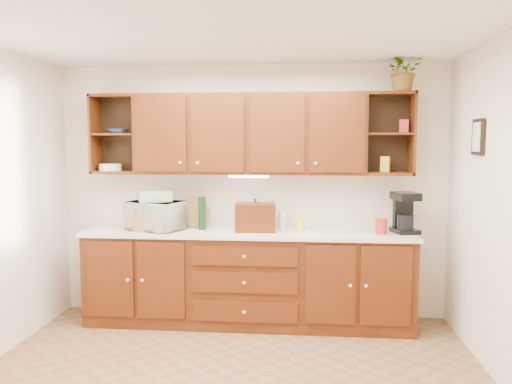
% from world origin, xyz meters
% --- Properties ---
extents(ceiling, '(4.00, 4.00, 0.00)m').
position_xyz_m(ceiling, '(0.00, 0.00, 2.60)').
color(ceiling, white).
rests_on(ceiling, back_wall).
extents(back_wall, '(4.00, 0.00, 4.00)m').
position_xyz_m(back_wall, '(0.00, 1.75, 1.30)').
color(back_wall, '#EFE0C9').
rests_on(back_wall, floor).
extents(base_cabinets, '(3.20, 0.60, 0.90)m').
position_xyz_m(base_cabinets, '(0.00, 1.45, 0.45)').
color(base_cabinets, '#381306').
rests_on(base_cabinets, floor).
extents(countertop, '(3.24, 0.64, 0.04)m').
position_xyz_m(countertop, '(0.00, 1.44, 0.92)').
color(countertop, silver).
rests_on(countertop, base_cabinets).
extents(upper_cabinets, '(3.20, 0.33, 0.80)m').
position_xyz_m(upper_cabinets, '(0.01, 1.59, 1.89)').
color(upper_cabinets, '#381306').
rests_on(upper_cabinets, back_wall).
extents(undercabinet_light, '(0.40, 0.05, 0.02)m').
position_xyz_m(undercabinet_light, '(0.00, 1.53, 1.47)').
color(undercabinet_light, white).
rests_on(undercabinet_light, upper_cabinets).
extents(framed_picture, '(0.03, 0.24, 0.30)m').
position_xyz_m(framed_picture, '(1.98, 0.90, 1.85)').
color(framed_picture, black).
rests_on(framed_picture, right_wall).
extents(wicker_basket, '(0.30, 0.30, 0.15)m').
position_xyz_m(wicker_basket, '(-1.02, 1.36, 1.02)').
color(wicker_basket, '#A57144').
rests_on(wicker_basket, countertop).
extents(microwave, '(0.60, 0.50, 0.29)m').
position_xyz_m(microwave, '(-0.92, 1.40, 1.08)').
color(microwave, beige).
rests_on(microwave, countertop).
extents(towel_stack, '(0.38, 0.33, 0.09)m').
position_xyz_m(towel_stack, '(-0.92, 1.40, 1.27)').
color(towel_stack, '#DEE36B').
rests_on(towel_stack, microwave).
extents(wine_bottle, '(0.10, 0.10, 0.33)m').
position_xyz_m(wine_bottle, '(-0.46, 1.46, 1.11)').
color(wine_bottle, black).
rests_on(wine_bottle, countertop).
extents(woven_tray, '(0.32, 0.10, 0.32)m').
position_xyz_m(woven_tray, '(-0.57, 1.61, 0.95)').
color(woven_tray, '#A57144').
rests_on(woven_tray, countertop).
extents(bread_box, '(0.41, 0.28, 0.27)m').
position_xyz_m(bread_box, '(0.08, 1.42, 1.08)').
color(bread_box, '#381306').
rests_on(bread_box, countertop).
extents(mug_tree, '(0.28, 0.28, 0.32)m').
position_xyz_m(mug_tree, '(0.07, 1.50, 0.99)').
color(mug_tree, '#381306').
rests_on(mug_tree, countertop).
extents(canister_red, '(0.12, 0.12, 0.14)m').
position_xyz_m(canister_red, '(1.29, 1.39, 1.01)').
color(canister_red, '#AE2319').
rests_on(canister_red, countertop).
extents(canister_white, '(0.11, 0.11, 0.19)m').
position_xyz_m(canister_white, '(0.33, 1.55, 1.03)').
color(canister_white, white).
rests_on(canister_white, countertop).
extents(canister_yellow, '(0.12, 0.12, 0.12)m').
position_xyz_m(canister_yellow, '(0.52, 1.49, 1.00)').
color(canister_yellow, yellow).
rests_on(canister_yellow, countertop).
extents(coffee_maker, '(0.27, 0.32, 0.39)m').
position_xyz_m(coffee_maker, '(1.52, 1.48, 1.13)').
color(coffee_maker, black).
rests_on(coffee_maker, countertop).
extents(bowl_stack, '(0.19, 0.19, 0.04)m').
position_xyz_m(bowl_stack, '(-1.34, 1.55, 1.92)').
color(bowl_stack, navy).
rests_on(bowl_stack, upper_cabinets).
extents(plate_stack, '(0.25, 0.25, 0.07)m').
position_xyz_m(plate_stack, '(-1.44, 1.57, 1.56)').
color(plate_stack, white).
rests_on(plate_stack, upper_cabinets).
extents(pantry_box_yellow, '(0.10, 0.09, 0.15)m').
position_xyz_m(pantry_box_yellow, '(1.34, 1.58, 1.60)').
color(pantry_box_yellow, yellow).
rests_on(pantry_box_yellow, upper_cabinets).
extents(pantry_box_red, '(0.10, 0.10, 0.13)m').
position_xyz_m(pantry_box_red, '(1.51, 1.57, 1.96)').
color(pantry_box_red, '#AE2319').
rests_on(pantry_box_red, upper_cabinets).
extents(potted_plant, '(0.42, 0.39, 0.39)m').
position_xyz_m(potted_plant, '(1.49, 1.53, 2.49)').
color(potted_plant, '#999999').
rests_on(potted_plant, upper_cabinets).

